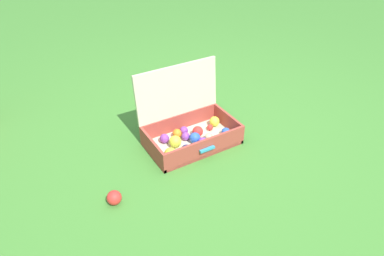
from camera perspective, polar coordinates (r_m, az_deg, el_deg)
name	(u,v)px	position (r m, az deg, el deg)	size (l,w,h in m)	color
ground_plane	(205,147)	(2.40, 2.14, -3.09)	(16.00, 16.00, 0.00)	#3D7A2D
open_suitcase	(189,128)	(2.39, -0.58, 0.03)	(0.62, 0.43, 0.51)	beige
stray_ball_on_grass	(114,198)	(2.03, -12.68, -11.12)	(0.08, 0.08, 0.08)	red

